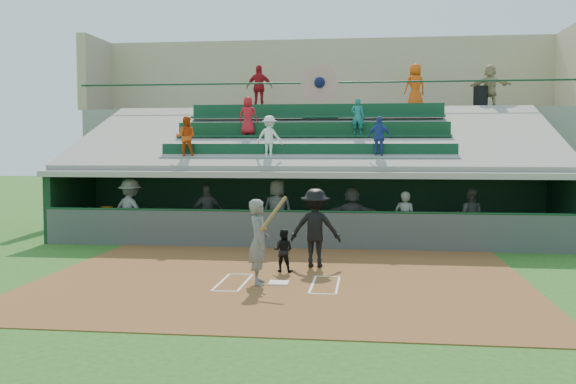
# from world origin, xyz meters

# --- Properties ---
(ground) EXTENTS (100.00, 100.00, 0.00)m
(ground) POSITION_xyz_m (0.00, 0.00, 0.00)
(ground) COLOR #245618
(ground) RESTS_ON ground
(dirt_slab) EXTENTS (11.00, 9.00, 0.02)m
(dirt_slab) POSITION_xyz_m (0.00, 0.50, 0.01)
(dirt_slab) COLOR brown
(dirt_slab) RESTS_ON ground
(home_plate) EXTENTS (0.43, 0.43, 0.03)m
(home_plate) POSITION_xyz_m (0.00, 0.00, 0.04)
(home_plate) COLOR silver
(home_plate) RESTS_ON dirt_slab
(batters_box_chalk) EXTENTS (2.65, 1.85, 0.01)m
(batters_box_chalk) POSITION_xyz_m (0.00, 0.00, 0.02)
(batters_box_chalk) COLOR white
(batters_box_chalk) RESTS_ON dirt_slab
(dugout_floor) EXTENTS (16.00, 3.50, 0.04)m
(dugout_floor) POSITION_xyz_m (0.00, 6.75, 0.02)
(dugout_floor) COLOR gray
(dugout_floor) RESTS_ON ground
(concourse_slab) EXTENTS (20.00, 3.00, 4.60)m
(concourse_slab) POSITION_xyz_m (0.00, 13.50, 2.30)
(concourse_slab) COLOR gray
(concourse_slab) RESTS_ON ground
(grandstand) EXTENTS (20.40, 10.40, 7.80)m
(grandstand) POSITION_xyz_m (-0.01, 10.51, 2.26)
(grandstand) COLOR #494E49
(grandstand) RESTS_ON ground
(batter_at_plate) EXTENTS (0.92, 0.80, 1.95)m
(batter_at_plate) POSITION_xyz_m (-0.42, -0.12, 0.96)
(batter_at_plate) COLOR #565853
(batter_at_plate) RESTS_ON dirt_slab
(catcher) EXTENTS (0.55, 0.46, 1.03)m
(catcher) POSITION_xyz_m (-0.08, 1.35, 0.54)
(catcher) COLOR black
(catcher) RESTS_ON dirt_slab
(home_umpire) EXTENTS (1.29, 0.77, 1.96)m
(home_umpire) POSITION_xyz_m (0.64, 2.09, 1.00)
(home_umpire) COLOR black
(home_umpire) RESTS_ON dirt_slab
(dugout_bench) EXTENTS (12.61, 5.63, 0.41)m
(dugout_bench) POSITION_xyz_m (-0.23, 7.92, 0.24)
(dugout_bench) COLOR olive
(dugout_bench) RESTS_ON dugout_floor
(white_table) EXTENTS (0.95, 0.81, 0.72)m
(white_table) POSITION_xyz_m (-6.45, 5.87, 0.40)
(white_table) COLOR white
(white_table) RESTS_ON dugout_floor
(water_cooler) EXTENTS (0.36, 0.36, 0.36)m
(water_cooler) POSITION_xyz_m (-6.39, 5.83, 0.94)
(water_cooler) COLOR #C65F0B
(water_cooler) RESTS_ON white_table
(dugout_player_a) EXTENTS (1.47, 1.18, 1.98)m
(dugout_player_a) POSITION_xyz_m (-5.44, 5.41, 1.03)
(dugout_player_a) COLOR #5B5E59
(dugout_player_a) RESTS_ON dugout_floor
(dugout_player_b) EXTENTS (1.12, 0.80, 1.76)m
(dugout_player_b) POSITION_xyz_m (-3.20, 6.33, 0.92)
(dugout_player_b) COLOR #525550
(dugout_player_b) RESTS_ON dugout_floor
(dugout_player_c) EXTENTS (1.01, 0.70, 1.97)m
(dugout_player_c) POSITION_xyz_m (-0.88, 6.03, 1.02)
(dugout_player_c) COLOR #535551
(dugout_player_c) RESTS_ON dugout_floor
(dugout_player_d) EXTENTS (1.63, 0.60, 1.73)m
(dugout_player_d) POSITION_xyz_m (1.46, 6.44, 0.90)
(dugout_player_d) COLOR #5E615C
(dugout_player_d) RESTS_ON dugout_floor
(dugout_player_e) EXTENTS (0.69, 0.54, 1.69)m
(dugout_player_e) POSITION_xyz_m (3.04, 5.32, 0.88)
(dugout_player_e) COLOR #5D605B
(dugout_player_e) RESTS_ON dugout_floor
(dugout_player_f) EXTENTS (0.98, 0.86, 1.71)m
(dugout_player_f) POSITION_xyz_m (5.10, 6.51, 0.90)
(dugout_player_f) COLOR #525450
(dugout_player_f) RESTS_ON dugout_floor
(trash_bin) EXTENTS (0.56, 0.56, 0.84)m
(trash_bin) POSITION_xyz_m (6.36, 12.52, 5.02)
(trash_bin) COLOR black
(trash_bin) RESTS_ON concourse_slab
(concourse_staff_a) EXTENTS (1.12, 0.52, 1.88)m
(concourse_staff_a) POSITION_xyz_m (-2.62, 13.07, 5.54)
(concourse_staff_a) COLOR #AD131A
(concourse_staff_a) RESTS_ON concourse_slab
(concourse_staff_b) EXTENTS (1.04, 0.88, 1.81)m
(concourse_staff_b) POSITION_xyz_m (3.82, 12.88, 5.50)
(concourse_staff_b) COLOR #DF4E0D
(concourse_staff_b) RESTS_ON concourse_slab
(concourse_staff_c) EXTENTS (1.67, 1.00, 1.71)m
(concourse_staff_c) POSITION_xyz_m (6.76, 12.74, 5.46)
(concourse_staff_c) COLOR tan
(concourse_staff_c) RESTS_ON concourse_slab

